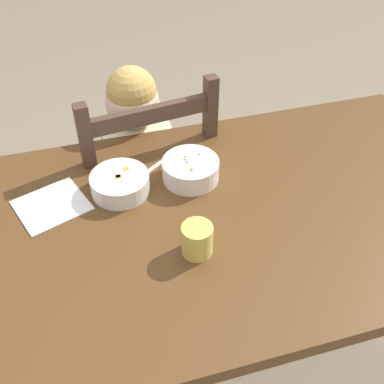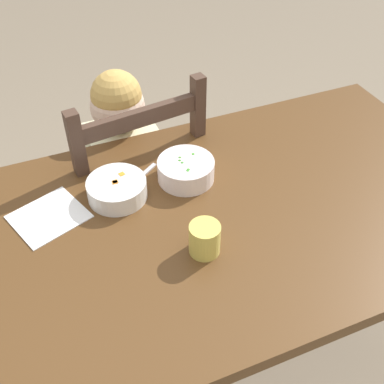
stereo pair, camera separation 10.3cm
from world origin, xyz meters
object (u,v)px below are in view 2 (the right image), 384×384
(spoon, at_px, (135,182))
(drinking_cup, at_px, (205,239))
(dining_table, at_px, (222,239))
(bowl_of_carrots, at_px, (117,189))
(bowl_of_peas, at_px, (186,169))
(dining_chair, at_px, (132,200))
(child_figure, at_px, (126,164))

(spoon, distance_m, drinking_cup, 0.31)
(dining_table, height_order, drinking_cup, drinking_cup)
(bowl_of_carrots, height_order, spoon, bowl_of_carrots)
(dining_table, bearing_deg, drinking_cup, -134.23)
(bowl_of_peas, relative_size, drinking_cup, 1.94)
(drinking_cup, bearing_deg, dining_chair, 93.30)
(dining_table, bearing_deg, child_figure, 107.39)
(spoon, bearing_deg, bowl_of_carrots, -147.52)
(child_figure, xyz_separation_m, bowl_of_carrots, (-0.10, -0.29, 0.17))
(dining_table, height_order, child_figure, child_figure)
(dining_table, distance_m, bowl_of_peas, 0.22)
(bowl_of_peas, bearing_deg, spoon, 165.00)
(child_figure, height_order, bowl_of_carrots, child_figure)
(spoon, bearing_deg, child_figure, 81.10)
(child_figure, relative_size, bowl_of_carrots, 6.08)
(bowl_of_peas, height_order, spoon, bowl_of_peas)
(dining_table, distance_m, spoon, 0.29)
(bowl_of_peas, distance_m, drinking_cup, 0.27)
(bowl_of_carrots, relative_size, spoon, 1.27)
(bowl_of_peas, xyz_separation_m, drinking_cup, (-0.06, -0.26, 0.01))
(dining_table, distance_m, bowl_of_carrots, 0.32)
(child_figure, distance_m, bowl_of_peas, 0.35)
(dining_table, xyz_separation_m, child_figure, (-0.14, 0.45, -0.03))
(dining_table, distance_m, child_figure, 0.47)
(dining_table, height_order, bowl_of_peas, bowl_of_peas)
(bowl_of_peas, bearing_deg, dining_table, -74.79)
(dining_chair, distance_m, bowl_of_carrots, 0.46)
(dining_chair, height_order, child_figure, dining_chair)
(spoon, relative_size, drinking_cup, 1.54)
(child_figure, relative_size, drinking_cup, 11.86)
(bowl_of_peas, bearing_deg, drinking_cup, -102.70)
(bowl_of_peas, distance_m, bowl_of_carrots, 0.20)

